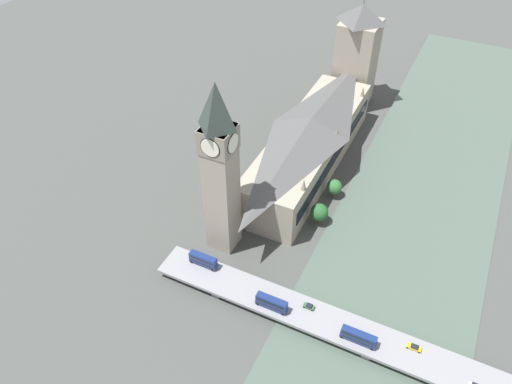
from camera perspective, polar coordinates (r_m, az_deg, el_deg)
ground_plane at (r=226.19m, az=8.90°, el=0.75°), size 600.00×600.00×0.00m
river_water at (r=222.13m, az=17.98°, el=-2.00°), size 62.51×360.00×0.30m
parliament_hall at (r=227.63m, az=6.15°, el=5.60°), size 26.10×100.98×26.65m
clock_tower at (r=173.33m, az=-4.14°, el=2.83°), size 11.42×11.42×71.07m
victoria_tower at (r=273.81m, az=11.40°, el=14.99°), size 19.33×19.33×58.08m
road_bridge at (r=172.14m, az=13.05°, el=-16.15°), size 157.02×13.12×4.14m
double_decker_bus_lead at (r=171.86m, az=1.79°, el=-12.53°), size 11.23×2.59×4.96m
double_decker_bus_mid at (r=184.49m, az=-6.06°, el=-7.71°), size 10.87×2.66×4.96m
double_decker_bus_rear at (r=167.87m, az=11.65°, el=-15.89°), size 11.69×2.54×4.65m
car_northbound_mid at (r=172.32m, az=17.62°, el=-16.56°), size 4.60×1.91×1.37m
car_southbound_lead at (r=174.34m, az=6.08°, el=-12.86°), size 3.80×1.90×1.45m
tree_embankment_near at (r=216.80m, az=8.93°, el=0.58°), size 6.66×6.66×8.93m
tree_embankment_mid at (r=203.50m, az=7.24°, el=-2.32°), size 7.38×7.38×9.73m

